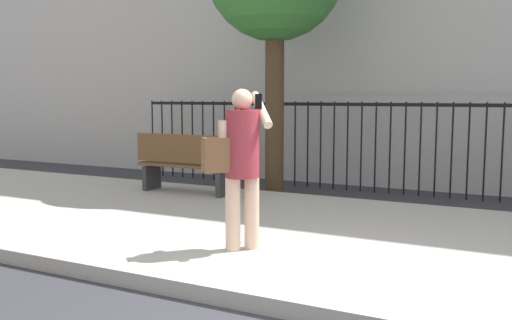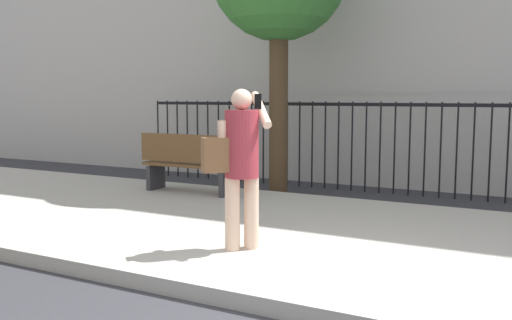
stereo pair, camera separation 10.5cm
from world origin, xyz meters
The scene contains 4 objects.
sidewalk centered at (0.00, 2.20, 0.07)m, with size 28.00×4.40×0.15m, color #B2ADA3.
iron_fence centered at (0.00, 5.90, 1.02)m, with size 12.03×0.04×1.60m.
pedestrian_on_phone centered at (-1.22, 1.11, 1.09)m, with size 0.68×0.68×1.62m.
street_bench centered at (-3.62, 3.60, 0.65)m, with size 1.60×0.45×0.95m.
Camera 1 is at (1.46, -3.75, 1.70)m, focal length 39.32 mm.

